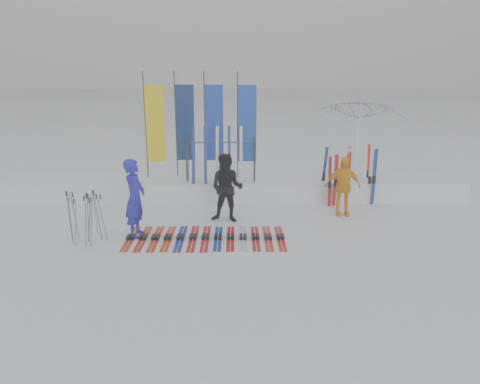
{
  "coord_description": "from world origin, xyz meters",
  "views": [
    {
      "loc": [
        0.1,
        -9.4,
        4.13
      ],
      "look_at": [
        0.2,
        1.6,
        1.0
      ],
      "focal_mm": 35.0,
      "sensor_mm": 36.0,
      "label": 1
    }
  ],
  "objects_px": {
    "person_yellow": "(343,186)",
    "tent_canopy": "(358,143)",
    "person_blue": "(135,198)",
    "person_black": "(227,188)",
    "ski_rack": "(221,156)",
    "ski_row": "(205,237)"
  },
  "relations": [
    {
      "from": "ski_rack",
      "to": "person_yellow",
      "type": "bearing_deg",
      "value": -22.59
    },
    {
      "from": "person_black",
      "to": "ski_row",
      "type": "bearing_deg",
      "value": -99.21
    },
    {
      "from": "person_blue",
      "to": "ski_row",
      "type": "height_order",
      "value": "person_blue"
    },
    {
      "from": "person_yellow",
      "to": "tent_canopy",
      "type": "height_order",
      "value": "tent_canopy"
    },
    {
      "from": "person_yellow",
      "to": "ski_rack",
      "type": "height_order",
      "value": "ski_rack"
    },
    {
      "from": "person_yellow",
      "to": "person_blue",
      "type": "bearing_deg",
      "value": -162.0
    },
    {
      "from": "person_black",
      "to": "person_yellow",
      "type": "xyz_separation_m",
      "value": [
        3.13,
        0.5,
        -0.08
      ]
    },
    {
      "from": "person_blue",
      "to": "ski_row",
      "type": "distance_m",
      "value": 1.91
    },
    {
      "from": "tent_canopy",
      "to": "ski_row",
      "type": "xyz_separation_m",
      "value": [
        -4.77,
        -4.8,
        -1.44
      ]
    },
    {
      "from": "ski_rack",
      "to": "person_black",
      "type": "bearing_deg",
      "value": -83.63
    },
    {
      "from": "person_blue",
      "to": "person_yellow",
      "type": "xyz_separation_m",
      "value": [
        5.3,
        1.54,
        -0.13
      ]
    },
    {
      "from": "person_yellow",
      "to": "ski_rack",
      "type": "distance_m",
      "value": 3.67
    },
    {
      "from": "person_black",
      "to": "ski_row",
      "type": "height_order",
      "value": "person_black"
    },
    {
      "from": "person_blue",
      "to": "tent_canopy",
      "type": "distance_m",
      "value": 7.91
    },
    {
      "from": "tent_canopy",
      "to": "person_black",
      "type": "bearing_deg",
      "value": -140.4
    },
    {
      "from": "person_black",
      "to": "person_yellow",
      "type": "relative_size",
      "value": 1.1
    },
    {
      "from": "person_blue",
      "to": "person_black",
      "type": "bearing_deg",
      "value": -57.32
    },
    {
      "from": "person_yellow",
      "to": "ski_row",
      "type": "bearing_deg",
      "value": -152.26
    },
    {
      "from": "person_blue",
      "to": "ski_row",
      "type": "bearing_deg",
      "value": -90.65
    },
    {
      "from": "person_blue",
      "to": "person_black",
      "type": "distance_m",
      "value": 2.4
    },
    {
      "from": "person_blue",
      "to": "person_black",
      "type": "height_order",
      "value": "person_blue"
    },
    {
      "from": "ski_rack",
      "to": "tent_canopy",
      "type": "bearing_deg",
      "value": 20.05
    }
  ]
}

